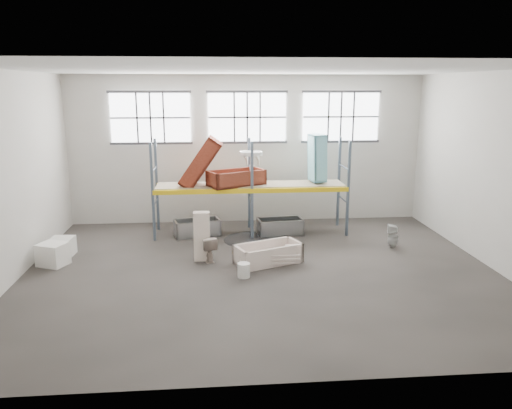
{
  "coord_description": "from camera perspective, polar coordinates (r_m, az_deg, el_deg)",
  "views": [
    {
      "loc": [
        -1.17,
        -12.05,
        4.62
      ],
      "look_at": [
        0.0,
        1.5,
        1.4
      ],
      "focal_mm": 35.19,
      "sensor_mm": 36.0,
      "label": 1
    }
  ],
  "objects": [
    {
      "name": "steel_tub_left",
      "position": [
        15.96,
        -6.7,
        -2.63
      ],
      "size": [
        1.53,
        0.97,
        0.52
      ],
      "primitive_type": null,
      "rotation": [
        0.0,
        0.0,
        0.24
      ],
      "color": "#B3B8BB",
      "rests_on": "floor"
    },
    {
      "name": "wall_back",
      "position": [
        17.27,
        -1.02,
        6.26
      ],
      "size": [
        12.0,
        0.1,
        5.0
      ],
      "primitive_type": "cube",
      "color": "beige",
      "rests_on": "ground"
    },
    {
      "name": "blue_tub_upright",
      "position": [
        16.11,
        6.97,
        5.28
      ],
      "size": [
        0.56,
        0.75,
        1.5
      ],
      "primitive_type": null,
      "rotation": [
        0.0,
        1.54,
        0.13
      ],
      "color": "#7DCCDB",
      "rests_on": "shelf_deck"
    },
    {
      "name": "wall_left",
      "position": [
        13.17,
        -26.63,
        2.64
      ],
      "size": [
        0.1,
        10.0,
        5.0
      ],
      "primitive_type": "cube",
      "color": "#9D9A92",
      "rests_on": "ground"
    },
    {
      "name": "window_left",
      "position": [
        17.14,
        -11.9,
        9.62
      ],
      "size": [
        2.6,
        0.04,
        1.6
      ],
      "primitive_type": "cube",
      "color": "white",
      "rests_on": "wall_back"
    },
    {
      "name": "rust_tub_flat",
      "position": [
        15.7,
        -2.26,
        3.04
      ],
      "size": [
        1.92,
        1.47,
        0.49
      ],
      "primitive_type": null,
      "rotation": [
        0.0,
        0.0,
        0.44
      ],
      "color": "maroon",
      "rests_on": "shelf_deck"
    },
    {
      "name": "floor",
      "position": [
        12.98,
        0.58,
        -7.77
      ],
      "size": [
        12.0,
        10.0,
        0.1
      ],
      "primitive_type": "cube",
      "color": "#4C4541",
      "rests_on": "ground"
    },
    {
      "name": "rack_upright_ma",
      "position": [
        15.32,
        -0.45,
        1.56
      ],
      "size": [
        0.08,
        0.08,
        3.0
      ],
      "primitive_type": "cube",
      "color": "slate",
      "rests_on": "floor"
    },
    {
      "name": "ceiling",
      "position": [
        12.12,
        0.64,
        15.36
      ],
      "size": [
        12.0,
        10.0,
        0.1
      ],
      "primitive_type": "cube",
      "color": "silver",
      "rests_on": "ground"
    },
    {
      "name": "rack_upright_rb",
      "position": [
        16.97,
        9.38,
        2.54
      ],
      "size": [
        0.08,
        0.08,
        3.0
      ],
      "primitive_type": "cube",
      "color": "slate",
      "rests_on": "floor"
    },
    {
      "name": "toilet_beige",
      "position": [
        13.67,
        -5.55,
        -4.97
      ],
      "size": [
        0.58,
        0.76,
        0.69
      ],
      "primitive_type": "imported",
      "rotation": [
        0.0,
        0.0,
        3.46
      ],
      "color": "#C3AFA1",
      "rests_on": "floor"
    },
    {
      "name": "window_mid",
      "position": [
        17.06,
        -1.01,
        9.89
      ],
      "size": [
        2.6,
        0.04,
        1.6
      ],
      "primitive_type": "cube",
      "color": "white",
      "rests_on": "wall_back"
    },
    {
      "name": "steel_tub_right",
      "position": [
        15.99,
        2.74,
        -2.53
      ],
      "size": [
        1.47,
        0.79,
        0.52
      ],
      "primitive_type": null,
      "rotation": [
        0.0,
        0.0,
        0.1
      ],
      "color": "#9A9DA1",
      "rests_on": "floor"
    },
    {
      "name": "shelf_deck",
      "position": [
        15.89,
        -0.62,
        2.29
      ],
      "size": [
        5.9,
        1.1,
        0.03
      ],
      "primitive_type": "cube",
      "color": "gray",
      "rests_on": "floor"
    },
    {
      "name": "bathtub_beige",
      "position": [
        13.47,
        1.41,
        -5.58
      ],
      "size": [
        1.93,
        1.42,
        0.51
      ],
      "primitive_type": null,
      "rotation": [
        0.0,
        0.0,
        0.39
      ],
      "color": "silver",
      "rests_on": "floor"
    },
    {
      "name": "wall_right",
      "position": [
        14.21,
        25.73,
        3.42
      ],
      "size": [
        0.1,
        10.0,
        5.0
      ],
      "primitive_type": "cube",
      "color": "#B1ADA3",
      "rests_on": "ground"
    },
    {
      "name": "rust_tub_tilted",
      "position": [
        15.66,
        -6.33,
        4.7
      ],
      "size": [
        1.43,
        0.88,
        1.69
      ],
      "primitive_type": null,
      "rotation": [
        0.0,
        -0.96,
        -0.05
      ],
      "color": "maroon",
      "rests_on": "shelf_deck"
    },
    {
      "name": "cistern_tall",
      "position": [
        13.63,
        -6.17,
        -3.6
      ],
      "size": [
        0.43,
        0.28,
        1.34
      ],
      "primitive_type": "cube",
      "rotation": [
        0.0,
        0.0,
        -0.0
      ],
      "color": "#F1DBC8",
      "rests_on": "floor"
    },
    {
      "name": "cistern_spare",
      "position": [
        13.51,
        4.23,
        -5.46
      ],
      "size": [
        0.42,
        0.2,
        0.4
      ],
      "primitive_type": "cube",
      "rotation": [
        0.0,
        0.0,
        -0.01
      ],
      "color": "beige",
      "rests_on": "bathtub_beige"
    },
    {
      "name": "rack_upright_ra",
      "position": [
        15.83,
        10.44,
        1.73
      ],
      "size": [
        0.08,
        0.08,
        3.0
      ],
      "primitive_type": "cube",
      "color": "slate",
      "rests_on": "floor"
    },
    {
      "name": "rack_beam_front",
      "position": [
        15.32,
        -0.45,
        1.56
      ],
      "size": [
        6.0,
        0.1,
        0.14
      ],
      "primitive_type": "cube",
      "color": "yellow",
      "rests_on": "floor"
    },
    {
      "name": "rack_upright_mb",
      "position": [
        16.49,
        -0.78,
        2.41
      ],
      "size": [
        0.08,
        0.08,
        3.0
      ],
      "primitive_type": "cube",
      "color": "slate",
      "rests_on": "floor"
    },
    {
      "name": "wet_patch",
      "position": [
        15.5,
        -0.38,
        -4.02
      ],
      "size": [
        1.8,
        1.8,
        0.0
      ],
      "primitive_type": "cylinder",
      "color": "black",
      "rests_on": "floor"
    },
    {
      "name": "wall_front",
      "position": [
        7.41,
        4.39,
        -3.33
      ],
      "size": [
        12.0,
        0.1,
        5.0
      ],
      "primitive_type": "cube",
      "color": "#B1ADA3",
      "rests_on": "ground"
    },
    {
      "name": "rack_upright_lb",
      "position": [
        16.55,
        -11.2,
        2.19
      ],
      "size": [
        0.08,
        0.08,
        3.0
      ],
      "primitive_type": "cube",
      "color": "slate",
      "rests_on": "floor"
    },
    {
      "name": "rack_beam_back",
      "position": [
        16.49,
        -0.78,
        2.41
      ],
      "size": [
        6.0,
        0.1,
        0.14
      ],
      "primitive_type": "cube",
      "color": "yellow",
      "rests_on": "floor"
    },
    {
      "name": "sink_on_shelf",
      "position": [
        15.51,
        -0.57,
        3.95
      ],
      "size": [
        0.85,
        0.75,
        0.63
      ],
      "primitive_type": "imported",
      "rotation": [
        0.0,
        0.0,
        -0.36
      ],
      "color": "white",
      "rests_on": "rust_tub_flat"
    },
    {
      "name": "window_right",
      "position": [
        17.57,
        9.61,
        9.81
      ],
      "size": [
        2.6,
        0.04,
        1.6
      ],
      "primitive_type": "cube",
      "color": "white",
      "rests_on": "wall_back"
    },
    {
      "name": "carton_near",
      "position": [
        14.33,
        -22.1,
        -5.27
      ],
      "size": [
        0.87,
        0.82,
        0.59
      ],
      "primitive_type": "cube",
      "rotation": [
        0.0,
        0.0,
        -0.41
      ],
      "color": "white",
      "rests_on": "floor"
    },
    {
      "name": "sink_in_tub",
      "position": [
        13.61,
        2.03,
        -5.82
      ],
      "size": [
        0.59,
        0.59,
        0.16
      ],
      "primitive_type": "imported",
      "rotation": [
        0.0,
        0.0,
        -0.29
      ],
      "color": "beige",
      "rests_on": "bathtub_beige"
    },
    {
      "name": "bucket",
      "position": [
        12.51,
        -1.4,
        -7.47
      ],
      "size": [
        0.36,
        0.36,
        0.36
      ],
      "primitive_type": "cylinder",
      "rotation": [
        0.0,
        0.0,
        0.17
      ],
      "color": "silver",
      "rests_on": "floor"
    },
    {
      "name": "toilet_white",
      "position": [
        15.24,
        15.31,
        -3.46
      ],
      "size": [
        0.37,
        0.37,
        0.69
      ],
      "primitive_type": "imported",
      "rotation": [
        0.0,
        0.0,
        -1.77
      ],
      "color": "silver",
      "rests_on": "floor"
    },
    {
      "name": "rack_upright_la",
      "position": [
        15.38,
        -11.67,
        1.34
      ],
      "size": [
        0.08,
        0.08,
        3.0
      ],
      "primitive_type": "cube",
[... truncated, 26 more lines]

